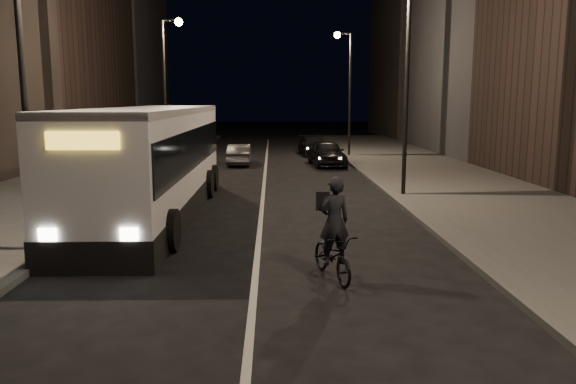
{
  "coord_description": "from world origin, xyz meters",
  "views": [
    {
      "loc": [
        0.39,
        -9.9,
        3.87
      ],
      "look_at": [
        0.79,
        4.44,
        1.5
      ],
      "focal_mm": 35.0,
      "sensor_mm": 36.0,
      "label": 1
    }
  ],
  "objects": [
    {
      "name": "streetlight_right_mid",
      "position": [
        5.33,
        12.0,
        5.36
      ],
      "size": [
        1.2,
        0.44,
        8.12
      ],
      "color": "black",
      "rests_on": "sidewalk_right"
    },
    {
      "name": "car_mid",
      "position": [
        -1.57,
        23.57,
        0.63
      ],
      "size": [
        1.36,
        3.82,
        1.26
      ],
      "primitive_type": "imported",
      "rotation": [
        0.0,
        0.0,
        3.15
      ],
      "color": "#323234",
      "rests_on": "ground"
    },
    {
      "name": "streetlight_left_far",
      "position": [
        -5.33,
        22.0,
        5.36
      ],
      "size": [
        1.2,
        0.44,
        8.12
      ],
      "color": "black",
      "rests_on": "sidewalk_left"
    },
    {
      "name": "streetlight_right_far",
      "position": [
        5.33,
        28.0,
        5.36
      ],
      "size": [
        1.2,
        0.44,
        8.12
      ],
      "color": "black",
      "rests_on": "sidewalk_right"
    },
    {
      "name": "cyclist_on_bicycle",
      "position": [
        1.69,
        1.81,
        0.76
      ],
      "size": [
        1.21,
        2.09,
        2.28
      ],
      "rotation": [
        0.0,
        0.0,
        0.28
      ],
      "color": "black",
      "rests_on": "ground"
    },
    {
      "name": "city_bus",
      "position": [
        -3.6,
        8.88,
        1.96
      ],
      "size": [
        3.25,
        13.44,
        3.61
      ],
      "rotation": [
        0.0,
        0.0,
        -0.01
      ],
      "color": "white",
      "rests_on": "ground"
    },
    {
      "name": "sidewalk_right",
      "position": [
        8.5,
        14.0,
        0.08
      ],
      "size": [
        7.0,
        70.0,
        0.16
      ],
      "primitive_type": "cube",
      "color": "#3E3E3B",
      "rests_on": "ground"
    },
    {
      "name": "streetlight_left_near",
      "position": [
        -5.33,
        4.0,
        5.36
      ],
      "size": [
        1.2,
        0.44,
        8.12
      ],
      "color": "black",
      "rests_on": "sidewalk_left"
    },
    {
      "name": "ground",
      "position": [
        0.0,
        0.0,
        0.0
      ],
      "size": [
        180.0,
        180.0,
        0.0
      ],
      "primitive_type": "plane",
      "color": "black",
      "rests_on": "ground"
    },
    {
      "name": "sidewalk_left",
      "position": [
        -8.5,
        14.0,
        0.08
      ],
      "size": [
        7.0,
        70.0,
        0.16
      ],
      "primitive_type": "cube",
      "color": "#3E3E3B",
      "rests_on": "ground"
    },
    {
      "name": "car_near",
      "position": [
        3.6,
        22.99,
        0.76
      ],
      "size": [
        2.25,
        4.64,
        1.53
      ],
      "primitive_type": "imported",
      "rotation": [
        0.0,
        0.0,
        0.1
      ],
      "color": "black",
      "rests_on": "ground"
    },
    {
      "name": "car_far",
      "position": [
        3.33,
        29.5,
        0.66
      ],
      "size": [
        2.26,
        4.7,
        1.32
      ],
      "primitive_type": "imported",
      "rotation": [
        0.0,
        0.0,
        0.09
      ],
      "color": "black",
      "rests_on": "ground"
    }
  ]
}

